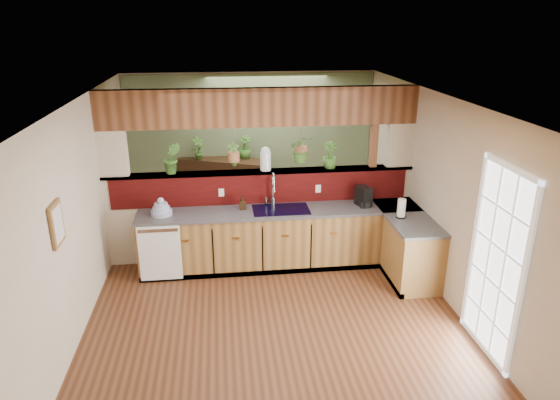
{
  "coord_description": "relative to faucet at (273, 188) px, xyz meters",
  "views": [
    {
      "loc": [
        -0.58,
        -5.72,
        3.54
      ],
      "look_at": [
        0.2,
        0.7,
        1.15
      ],
      "focal_mm": 32.0,
      "sensor_mm": 36.0,
      "label": 1
    }
  ],
  "objects": [
    {
      "name": "shelf_plant_b",
      "position": [
        -0.29,
        2.12,
        0.09
      ],
      "size": [
        0.29,
        0.29,
        0.43
      ],
      "primitive_type": "imported",
      "rotation": [
        0.0,
        0.0,
        -0.23
      ],
      "color": "#346222",
      "rests_on": "shelving_console"
    },
    {
      "name": "wall_right",
      "position": [
        2.15,
        -1.13,
        0.12
      ],
      "size": [
        0.02,
        7.0,
        2.6
      ],
      "primitive_type": "cube",
      "color": "beige",
      "rests_on": "ground"
    },
    {
      "name": "floor_plant",
      "position": [
        0.89,
        0.93,
        -0.77
      ],
      "size": [
        0.89,
        0.82,
        0.82
      ],
      "primitive_type": "imported",
      "rotation": [
        0.0,
        0.0,
        0.29
      ],
      "color": "#346222",
      "rests_on": "ground"
    },
    {
      "name": "glass_jar",
      "position": [
        -0.08,
        0.22,
        0.39
      ],
      "size": [
        0.16,
        0.16,
        0.36
      ],
      "color": "silver",
      "rests_on": "pass_through_ledge"
    },
    {
      "name": "ceiling",
      "position": [
        -0.15,
        -1.13,
        1.42
      ],
      "size": [
        4.6,
        7.0,
        0.01
      ],
      "primitive_type": "cube",
      "color": "brown",
      "rests_on": "ground"
    },
    {
      "name": "wall_back",
      "position": [
        -0.15,
        2.37,
        0.12
      ],
      "size": [
        4.6,
        0.02,
        2.6
      ],
      "primitive_type": "cube",
      "color": "beige",
      "rests_on": "ground"
    },
    {
      "name": "ledge_plant_right",
      "position": [
        0.89,
        0.22,
        0.41
      ],
      "size": [
        0.23,
        0.23,
        0.4
      ],
      "primitive_type": "imported",
      "rotation": [
        0.0,
        0.0,
        0.03
      ],
      "color": "#346222",
      "rests_on": "pass_through_ledge"
    },
    {
      "name": "shelving_console",
      "position": [
        -0.7,
        2.12,
        -0.68
      ],
      "size": [
        1.72,
        1.06,
        1.12
      ],
      "primitive_type": "cube",
      "rotation": [
        0.0,
        0.0,
        -0.39
      ],
      "color": "black",
      "rests_on": "ground"
    },
    {
      "name": "ledge_plant_left",
      "position": [
        -1.43,
        0.22,
        0.44
      ],
      "size": [
        0.27,
        0.23,
        0.46
      ],
      "primitive_type": "imported",
      "rotation": [
        0.0,
        0.0,
        0.1
      ],
      "color": "#346222",
      "rests_on": "pass_through_ledge"
    },
    {
      "name": "framed_print",
      "position": [
        -2.42,
        -1.93,
        0.37
      ],
      "size": [
        0.04,
        0.35,
        0.45
      ],
      "color": "brown",
      "rests_on": "wall_left"
    },
    {
      "name": "hanging_plant_b",
      "position": [
        0.45,
        0.22,
        0.69
      ],
      "size": [
        0.4,
        0.36,
        0.51
      ],
      "color": "brown",
      "rests_on": "header_beam"
    },
    {
      "name": "french_door",
      "position": [
        2.12,
        -2.43,
        -0.13
      ],
      "size": [
        0.06,
        1.02,
        2.16
      ],
      "primitive_type": "cube",
      "color": "white",
      "rests_on": "ground"
    },
    {
      "name": "shelf_plant_a",
      "position": [
        -1.14,
        2.12,
        0.1
      ],
      "size": [
        0.27,
        0.24,
        0.44
      ],
      "primitive_type": "imported",
      "rotation": [
        0.0,
        0.0,
        0.41
      ],
      "color": "#346222",
      "rests_on": "shelving_console"
    },
    {
      "name": "hanging_plant_a",
      "position": [
        -0.55,
        0.22,
        0.58
      ],
      "size": [
        0.21,
        0.17,
        0.51
      ],
      "color": "brown",
      "rests_on": "header_beam"
    },
    {
      "name": "header_beam",
      "position": [
        -0.15,
        0.22,
        1.15
      ],
      "size": [
        4.6,
        0.15,
        0.55
      ],
      "primitive_type": "cube",
      "color": "brown",
      "rests_on": "ground"
    },
    {
      "name": "faucet",
      "position": [
        0.0,
        0.0,
        0.0
      ],
      "size": [
        0.23,
        0.23,
        0.52
      ],
      "color": "#B7B7B2",
      "rests_on": "countertop"
    },
    {
      "name": "dishwasher",
      "position": [
        -1.63,
        -0.46,
        -0.72
      ],
      "size": [
        0.58,
        0.03,
        0.82
      ],
      "color": "white",
      "rests_on": "ground"
    },
    {
      "name": "ground",
      "position": [
        -0.15,
        -1.13,
        -1.18
      ],
      "size": [
        4.6,
        7.0,
        0.01
      ],
      "primitive_type": "cube",
      "color": "#4F2B18",
      "rests_on": "ground"
    },
    {
      "name": "sage_backwall",
      "position": [
        -0.15,
        2.35,
        0.12
      ],
      "size": [
        4.55,
        0.02,
        2.55
      ],
      "primitive_type": "cube",
      "color": "#5E714D",
      "rests_on": "ground"
    },
    {
      "name": "dish_stack",
      "position": [
        -1.6,
        -0.15,
        -0.2
      ],
      "size": [
        0.3,
        0.3,
        0.26
      ],
      "color": "#A1AED0",
      "rests_on": "countertop"
    },
    {
      "name": "coffee_maker",
      "position": [
        1.33,
        -0.14,
        -0.15
      ],
      "size": [
        0.16,
        0.26,
        0.29
      ],
      "rotation": [
        0.0,
        0.0,
        0.33
      ],
      "color": "black",
      "rests_on": "countertop"
    },
    {
      "name": "wall_left",
      "position": [
        -2.45,
        -1.13,
        0.12
      ],
      "size": [
        0.02,
        7.0,
        2.6
      ],
      "primitive_type": "cube",
      "color": "beige",
      "rests_on": "ground"
    },
    {
      "name": "pass_through_partition",
      "position": [
        -0.12,
        0.22,
        0.01
      ],
      "size": [
        4.6,
        0.21,
        2.6
      ],
      "color": "beige",
      "rests_on": "ground"
    },
    {
      "name": "soap_dispenser",
      "position": [
        -0.45,
        -0.07,
        -0.18
      ],
      "size": [
        0.09,
        0.09,
        0.2
      ],
      "primitive_type": "imported",
      "rotation": [
        0.0,
        0.0,
        0.01
      ],
      "color": "#362413",
      "rests_on": "countertop"
    },
    {
      "name": "pass_through_ledge",
      "position": [
        -0.15,
        0.22,
        0.19
      ],
      "size": [
        4.6,
        0.21,
        0.04
      ],
      "primitive_type": "cube",
      "color": "brown",
      "rests_on": "ground"
    },
    {
      "name": "navy_sink",
      "position": [
        0.1,
        -0.15,
        -0.36
      ],
      "size": [
        0.82,
        0.5,
        0.18
      ],
      "color": "black",
      "rests_on": "countertop"
    },
    {
      "name": "paper_towel",
      "position": [
        1.72,
        -0.65,
        -0.15
      ],
      "size": [
        0.14,
        0.14,
        0.29
      ],
      "color": "black",
      "rests_on": "countertop"
    },
    {
      "name": "countertop",
      "position": [
        0.69,
        -0.26,
        -0.73
      ],
      "size": [
        4.14,
        1.52,
        0.9
      ],
      "color": "brown",
      "rests_on": "ground"
    }
  ]
}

